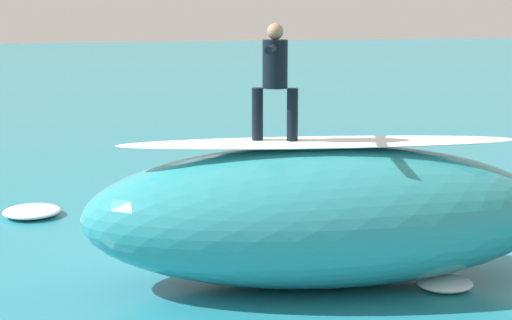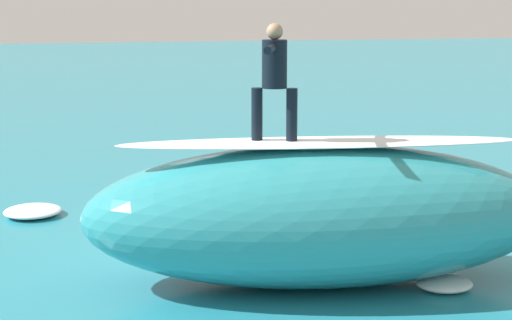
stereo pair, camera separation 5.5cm
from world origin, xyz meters
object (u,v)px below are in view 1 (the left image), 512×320
object	(u,v)px
surfer_riding	(275,73)
surfer_paddling	(249,209)
surfboard_riding	(275,143)
surfboard_paddling	(242,219)

from	to	relation	value
surfer_riding	surfer_paddling	distance (m)	4.30
surfer_paddling	surfboard_riding	bearing A→B (deg)	90.78
surfboard_riding	surfboard_paddling	world-z (taller)	surfboard_riding
surfboard_paddling	surfer_paddling	world-z (taller)	surfer_paddling
surfboard_paddling	surfboard_riding	bearing A→B (deg)	92.91
surfer_riding	surfer_paddling	size ratio (longest dim) A/B	0.91
surfboard_paddling	surfer_paddling	size ratio (longest dim) A/B	1.27
surfboard_riding	surfer_riding	xyz separation A→B (m)	(0.00, 0.00, 0.92)
surfboard_riding	surfboard_paddling	bearing A→B (deg)	-73.96
surfboard_riding	surfer_riding	world-z (taller)	surfer_riding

